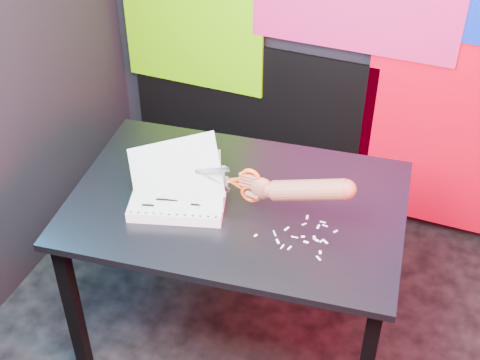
% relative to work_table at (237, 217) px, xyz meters
% --- Properties ---
extents(room, '(3.01, 3.01, 2.71)m').
position_rel_work_table_xyz_m(room, '(0.43, -0.48, 0.68)').
color(room, black).
rests_on(room, ground).
extents(backdrop, '(2.88, 0.05, 2.08)m').
position_rel_work_table_xyz_m(backdrop, '(0.49, 0.99, 0.29)').
color(backdrop, red).
rests_on(backdrop, ground).
extents(work_table, '(1.35, 0.97, 0.75)m').
position_rel_work_table_xyz_m(work_table, '(0.00, 0.00, 0.00)').
color(work_table, black).
rests_on(work_table, ground).
extents(printout_stack, '(0.43, 0.34, 0.27)m').
position_rel_work_table_xyz_m(printout_stack, '(-0.20, -0.09, 0.11)').
color(printout_stack, white).
rests_on(printout_stack, work_table).
extents(scissors, '(0.26, 0.02, 0.15)m').
position_rel_work_table_xyz_m(scissors, '(0.05, -0.05, 0.22)').
color(scissors, '#A7ACBD').
rests_on(scissors, printout_stack).
extents(hand_forearm, '(0.41, 0.08, 0.17)m').
position_rel_work_table_xyz_m(hand_forearm, '(0.26, -0.06, 0.26)').
color(hand_forearm, brown).
rests_on(hand_forearm, work_table).
extents(paper_clippings, '(0.27, 0.21, 0.00)m').
position_rel_work_table_xyz_m(paper_clippings, '(0.30, -0.10, 0.09)').
color(paper_clippings, silver).
rests_on(paper_clippings, work_table).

